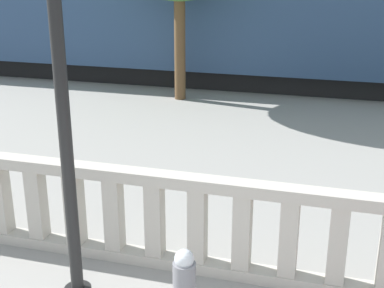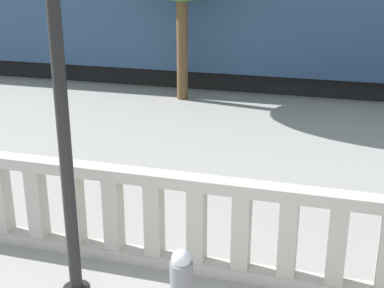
{
  "view_description": "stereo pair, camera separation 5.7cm",
  "coord_description": "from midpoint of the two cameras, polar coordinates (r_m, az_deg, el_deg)",
  "views": [
    {
      "loc": [
        1.21,
        -2.31,
        3.55
      ],
      "look_at": [
        -0.62,
        4.05,
        1.23
      ],
      "focal_mm": 50.0,
      "sensor_mm": 36.0,
      "label": 1
    },
    {
      "loc": [
        1.26,
        -2.3,
        3.55
      ],
      "look_at": [
        -0.62,
        4.05,
        1.23
      ],
      "focal_mm": 50.0,
      "sensor_mm": 36.0,
      "label": 2
    }
  ],
  "objects": [
    {
      "name": "balustrade",
      "position": [
        6.23,
        3.14,
        -8.95
      ],
      "size": [
        17.38,
        0.24,
        1.21
      ],
      "color": "#BCB5A8",
      "rests_on": "ground"
    },
    {
      "name": "train_near",
      "position": [
        17.13,
        -7.92,
        14.0
      ],
      "size": [
        23.62,
        2.98,
        4.48
      ],
      "color": "black",
      "rests_on": "ground"
    },
    {
      "name": "parking_meter",
      "position": [
        4.57,
        -0.77,
        -13.9
      ],
      "size": [
        0.2,
        0.2,
        1.3
      ],
      "color": "silver",
      "rests_on": "ground"
    }
  ]
}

